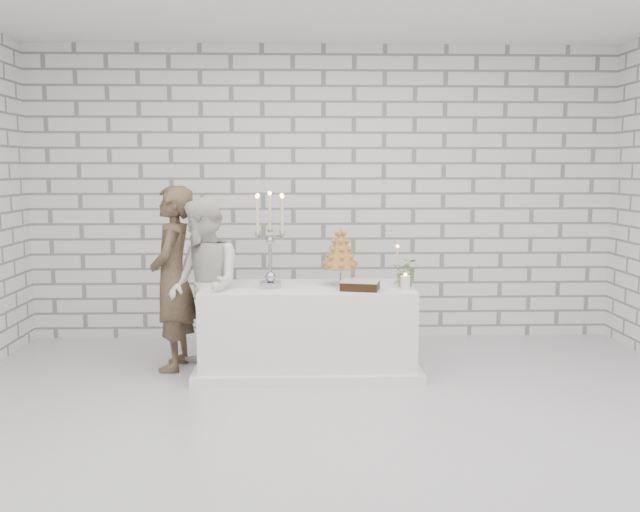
{
  "coord_description": "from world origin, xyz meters",
  "views": [
    {
      "loc": [
        -0.26,
        -4.68,
        1.75
      ],
      "look_at": [
        -0.08,
        0.94,
        1.05
      ],
      "focal_mm": 39.14,
      "sensor_mm": 36.0,
      "label": 1
    }
  ],
  "objects_px": {
    "candelabra": "(270,240)",
    "groom": "(173,278)",
    "cake_table": "(308,329)",
    "croquembouche": "(340,256)",
    "bride": "(204,286)"
  },
  "relations": [
    {
      "from": "cake_table",
      "to": "croquembouche",
      "type": "bearing_deg",
      "value": 12.71
    },
    {
      "from": "cake_table",
      "to": "groom",
      "type": "distance_m",
      "value": 1.26
    },
    {
      "from": "cake_table",
      "to": "groom",
      "type": "height_order",
      "value": "groom"
    },
    {
      "from": "groom",
      "to": "croquembouche",
      "type": "bearing_deg",
      "value": 90.49
    },
    {
      "from": "groom",
      "to": "croquembouche",
      "type": "relative_size",
      "value": 3.2
    },
    {
      "from": "croquembouche",
      "to": "cake_table",
      "type": "bearing_deg",
      "value": -167.29
    },
    {
      "from": "bride",
      "to": "candelabra",
      "type": "xyz_separation_m",
      "value": [
        0.57,
        -0.03,
        0.4
      ]
    },
    {
      "from": "candelabra",
      "to": "croquembouche",
      "type": "xyz_separation_m",
      "value": [
        0.6,
        0.12,
        -0.16
      ]
    },
    {
      "from": "cake_table",
      "to": "candelabra",
      "type": "distance_m",
      "value": 0.85
    },
    {
      "from": "candelabra",
      "to": "groom",
      "type": "bearing_deg",
      "value": 167.88
    },
    {
      "from": "candelabra",
      "to": "croquembouche",
      "type": "bearing_deg",
      "value": 11.45
    },
    {
      "from": "croquembouche",
      "to": "bride",
      "type": "bearing_deg",
      "value": -175.35
    },
    {
      "from": "candelabra",
      "to": "bride",
      "type": "bearing_deg",
      "value": 177.32
    },
    {
      "from": "bride",
      "to": "candelabra",
      "type": "relative_size",
      "value": 1.87
    },
    {
      "from": "cake_table",
      "to": "groom",
      "type": "bearing_deg",
      "value": 173.82
    }
  ]
}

